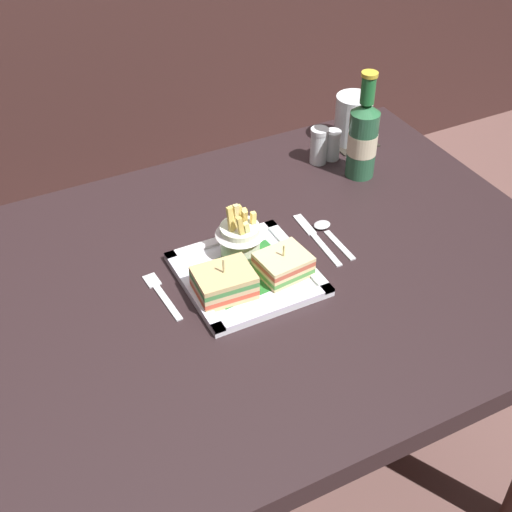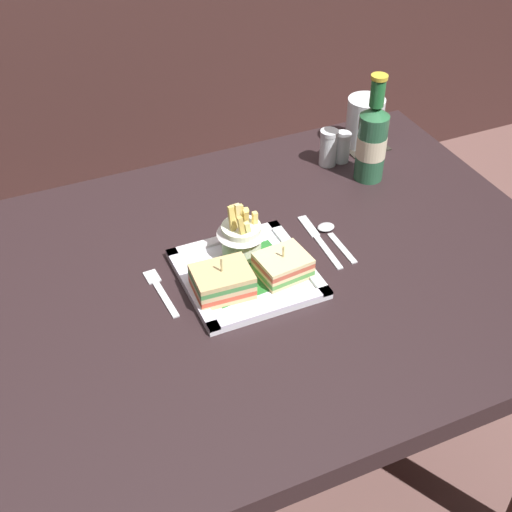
# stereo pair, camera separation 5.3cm
# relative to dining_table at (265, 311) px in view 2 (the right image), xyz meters

# --- Properties ---
(ground_plane) EXTENTS (6.00, 6.00, 0.00)m
(ground_plane) POSITION_rel_dining_table_xyz_m (0.00, 0.00, -0.63)
(ground_plane) COLOR brown
(dining_table) EXTENTS (1.14, 0.86, 0.74)m
(dining_table) POSITION_rel_dining_table_xyz_m (0.00, 0.00, 0.00)
(dining_table) COLOR black
(dining_table) RESTS_ON ground_plane
(square_plate) EXTENTS (0.23, 0.23, 0.02)m
(square_plate) POSITION_rel_dining_table_xyz_m (-0.04, -0.01, 0.12)
(square_plate) COLOR white
(square_plate) RESTS_ON dining_table
(sandwich_half_left) EXTENTS (0.11, 0.08, 0.08)m
(sandwich_half_left) POSITION_rel_dining_table_xyz_m (-0.10, -0.04, 0.14)
(sandwich_half_left) COLOR #D1B47B
(sandwich_half_left) RESTS_ON square_plate
(sandwich_half_right) EXTENTS (0.10, 0.08, 0.06)m
(sandwich_half_right) POSITION_rel_dining_table_xyz_m (0.02, -0.04, 0.14)
(sandwich_half_right) COLOR #D6BE87
(sandwich_half_right) RESTS_ON square_plate
(fries_cup) EXTENTS (0.09, 0.09, 0.11)m
(fries_cup) POSITION_rel_dining_table_xyz_m (-0.03, 0.05, 0.17)
(fries_cup) COLOR white
(fries_cup) RESTS_ON square_plate
(beer_bottle) EXTENTS (0.06, 0.06, 0.24)m
(beer_bottle) POSITION_rel_dining_table_xyz_m (0.34, 0.19, 0.20)
(beer_bottle) COLOR #2B5E3F
(beer_bottle) RESTS_ON dining_table
(drink_coaster) EXTENTS (0.10, 0.10, 0.00)m
(drink_coaster) POSITION_rel_dining_table_xyz_m (0.40, 0.32, 0.11)
(drink_coaster) COLOR #2A251F
(drink_coaster) RESTS_ON dining_table
(water_glass) EXTENTS (0.09, 0.09, 0.11)m
(water_glass) POSITION_rel_dining_table_xyz_m (0.40, 0.32, 0.16)
(water_glass) COLOR silver
(water_glass) RESTS_ON dining_table
(fork) EXTENTS (0.03, 0.14, 0.00)m
(fork) POSITION_rel_dining_table_xyz_m (-0.20, 0.02, 0.11)
(fork) COLOR silver
(fork) RESTS_ON dining_table
(knife) EXTENTS (0.02, 0.18, 0.00)m
(knife) POSITION_rel_dining_table_xyz_m (0.13, 0.04, 0.11)
(knife) COLOR silver
(knife) RESTS_ON dining_table
(spoon) EXTENTS (0.04, 0.13, 0.01)m
(spoon) POSITION_rel_dining_table_xyz_m (0.16, 0.04, 0.11)
(spoon) COLOR silver
(spoon) RESTS_ON dining_table
(salt_shaker) EXTENTS (0.04, 0.04, 0.08)m
(salt_shaker) POSITION_rel_dining_table_xyz_m (0.28, 0.28, 0.15)
(salt_shaker) COLOR silver
(salt_shaker) RESTS_ON dining_table
(pepper_shaker) EXTENTS (0.04, 0.04, 0.07)m
(pepper_shaker) POSITION_rel_dining_table_xyz_m (0.32, 0.28, 0.14)
(pepper_shaker) COLOR silver
(pepper_shaker) RESTS_ON dining_table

